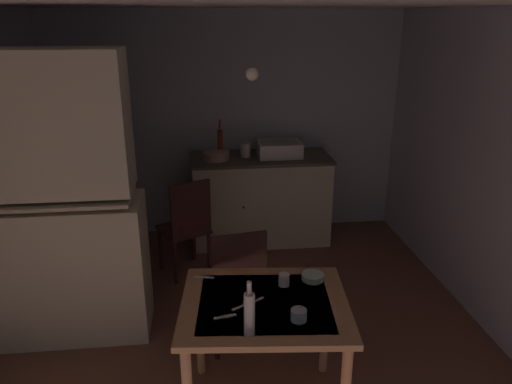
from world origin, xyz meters
The scene contains 20 objects.
ground_plane centered at (0.00, 0.00, 0.00)m, with size 5.15×5.15×0.00m, color brown.
wall_back centered at (0.00, 2.12, 1.18)m, with size 3.78×0.10×2.37m, color silver.
wall_right centered at (1.89, 0.00, 1.18)m, with size 0.10×4.25×2.37m, color silver.
hutch_cabinet centered at (-1.28, 0.27, 0.98)m, with size 1.09×0.50×2.10m.
counter_cabinet centered at (0.32, 1.75, 0.46)m, with size 1.43×0.64×0.93m.
sink_basin centered at (0.51, 1.75, 1.00)m, with size 0.44×0.34×0.15m.
hand_pump centered at (-0.09, 1.80, 1.09)m, with size 0.05×0.27×0.39m.
mixing_bowl_counter centered at (-0.14, 1.70, 0.97)m, with size 0.26×0.26×0.08m, color tan.
stoneware_crock centered at (0.16, 1.76, 1.00)m, with size 0.10×0.10×0.15m, color beige.
dining_table centered at (0.04, -0.70, 0.65)m, with size 1.02×0.89×0.76m.
chair_far_side centered at (-0.08, -0.07, 0.50)m, with size 0.46×0.46×0.95m.
chair_by_counter centered at (-0.45, 1.05, 0.49)m, with size 0.54×0.54×0.94m.
serving_bowl_wide centered at (0.37, -0.48, 0.78)m, with size 0.14×0.14×0.04m, color #ADD1C1.
mug_dark centered at (0.20, -0.90, 0.79)m, with size 0.09×0.09×0.06m, color #9EB2C6.
mug_tall centered at (0.18, -0.53, 0.80)m, with size 0.07×0.07×0.08m, color white.
glass_bottle centered at (-0.08, -0.99, 0.89)m, with size 0.06×0.06×0.31m.
table_knife centered at (-0.06, -0.71, 0.76)m, with size 0.22×0.02×0.01m, color silver.
teaspoon_near_bowl centered at (-0.19, -0.82, 0.76)m, with size 0.12×0.02×0.01m, color beige.
teaspoon_by_cup centered at (-0.30, -0.38, 0.76)m, with size 0.12×0.02×0.01m, color beige.
pendant_bulb centered at (0.05, 0.00, 1.95)m, with size 0.08×0.08×0.08m, color #F9EFCC.
Camera 1 is at (-0.29, -3.10, 2.30)m, focal length 34.50 mm.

